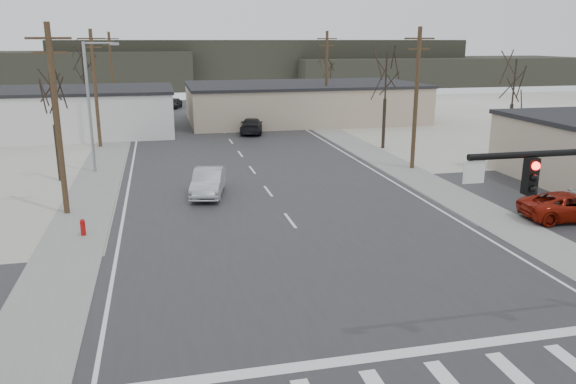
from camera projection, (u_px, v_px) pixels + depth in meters
name	position (u px, v px, depth m)	size (l,w,h in m)	color
ground	(337.00, 285.00, 21.64)	(140.00, 140.00, 0.00)	white
main_road	(265.00, 187.00, 35.74)	(18.00, 110.00, 0.05)	#29292B
cross_road	(337.00, 284.00, 21.64)	(90.00, 10.00, 0.04)	#29292B
sidewalk_left	(98.00, 178.00, 38.14)	(3.00, 90.00, 0.06)	gray
sidewalk_right	(390.00, 163.00, 42.73)	(3.00, 90.00, 0.06)	gray
fire_hydrant	(83.00, 227.00, 26.83)	(0.24, 0.24, 0.87)	#A50C0C
building_left_far	(58.00, 112.00, 55.19)	(22.30, 12.30, 4.50)	silver
building_right_far	(303.00, 102.00, 64.60)	(26.30, 14.30, 4.30)	tan
upole_left_b	(57.00, 118.00, 29.06)	(2.20, 0.30, 10.00)	#4A3822
upole_left_c	(95.00, 87.00, 47.86)	(2.20, 0.30, 10.00)	#4A3822
upole_left_d	(112.00, 73.00, 66.66)	(2.20, 0.30, 10.00)	#4A3822
upole_right_a	(416.00, 97.00, 39.68)	(2.20, 0.30, 10.00)	#4A3822
upole_right_b	(326.00, 77.00, 60.36)	(2.20, 0.30, 10.00)	#4A3822
streetlight_main	(92.00, 100.00, 38.65)	(2.40, 0.25, 9.00)	gray
tree_left_near	(52.00, 102.00, 36.25)	(3.30, 3.30, 7.35)	black
tree_right_mid	(386.00, 79.00, 47.23)	(3.74, 3.74, 8.33)	black
tree_left_far	(83.00, 67.00, 60.20)	(3.96, 3.96, 8.82)	black
tree_right_far	(326.00, 68.00, 72.30)	(3.52, 3.52, 7.84)	black
tree_lot	(514.00, 85.00, 45.62)	(3.52, 3.52, 7.84)	black
hill_center	(263.00, 63.00, 113.95)	(80.00, 18.00, 9.00)	#333026
hill_right	(435.00, 71.00, 116.35)	(60.00, 18.00, 5.50)	#333026
sedan_crossing	(208.00, 182.00, 33.78)	(1.69, 4.85, 1.60)	#979CA1
car_far_a	(252.00, 126.00, 55.96)	(2.15, 5.28, 1.53)	black
car_far_b	(174.00, 103.00, 76.49)	(1.62, 4.03, 1.37)	black
car_parked_red	(570.00, 206.00, 29.20)	(2.34, 5.07, 1.41)	maroon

